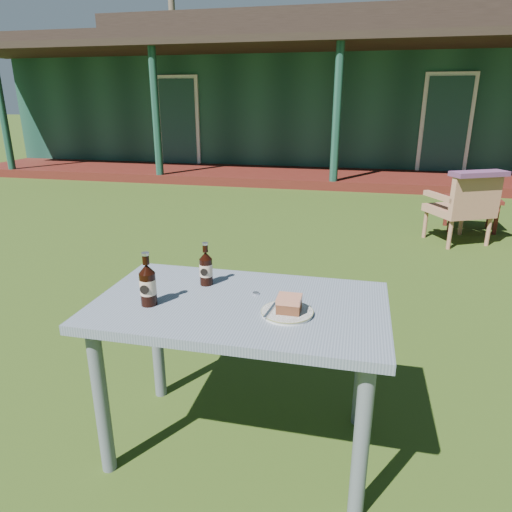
% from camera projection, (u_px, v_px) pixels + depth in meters
% --- Properties ---
extents(ground, '(80.00, 80.00, 0.00)m').
position_uv_depth(ground, '(292.00, 302.00, 3.59)').
color(ground, '#334916').
extents(pavilion, '(15.80, 8.30, 3.45)m').
position_uv_depth(pavilion, '(348.00, 95.00, 11.72)').
color(pavilion, '#183F31').
rests_on(pavilion, ground).
extents(tree_left, '(0.28, 0.28, 10.50)m').
position_uv_depth(tree_left, '(172.00, 8.00, 19.69)').
color(tree_left, brown).
rests_on(tree_left, ground).
extents(tree_mid, '(0.28, 0.28, 9.50)m').
position_uv_depth(tree_mid, '(436.00, 15.00, 18.47)').
color(tree_mid, brown).
rests_on(tree_mid, ground).
extents(cafe_table, '(1.20, 0.70, 0.72)m').
position_uv_depth(cafe_table, '(240.00, 324.00, 1.91)').
color(cafe_table, slate).
rests_on(cafe_table, ground).
extents(plate, '(0.20, 0.20, 0.01)m').
position_uv_depth(plate, '(287.00, 312.00, 1.77)').
color(plate, silver).
rests_on(plate, cafe_table).
extents(cake_slice, '(0.09, 0.09, 0.06)m').
position_uv_depth(cake_slice, '(289.00, 304.00, 1.76)').
color(cake_slice, '#572F1B').
rests_on(cake_slice, plate).
extents(fork, '(0.03, 0.14, 0.00)m').
position_uv_depth(fork, '(270.00, 310.00, 1.77)').
color(fork, silver).
rests_on(fork, plate).
extents(cola_bottle_near, '(0.06, 0.06, 0.20)m').
position_uv_depth(cola_bottle_near, '(206.00, 268.00, 2.03)').
color(cola_bottle_near, black).
rests_on(cola_bottle_near, cafe_table).
extents(cola_bottle_far, '(0.07, 0.07, 0.22)m').
position_uv_depth(cola_bottle_far, '(148.00, 284.00, 1.83)').
color(cola_bottle_far, black).
rests_on(cola_bottle_far, cafe_table).
extents(bottle_cap, '(0.03, 0.03, 0.01)m').
position_uv_depth(bottle_cap, '(256.00, 293.00, 1.95)').
color(bottle_cap, silver).
rests_on(bottle_cap, cafe_table).
extents(armchair_left, '(0.75, 0.73, 0.77)m').
position_uv_depth(armchair_left, '(464.00, 205.00, 4.91)').
color(armchair_left, '#A77053').
rests_on(armchair_left, ground).
extents(floral_throw, '(0.62, 0.45, 0.05)m').
position_uv_depth(floral_throw, '(479.00, 174.00, 4.65)').
color(floral_throw, '#5F3458').
rests_on(floral_throw, armchair_left).
extents(side_table, '(0.60, 0.40, 0.40)m').
position_uv_depth(side_table, '(472.00, 202.00, 5.47)').
color(side_table, '#501913').
rests_on(side_table, ground).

